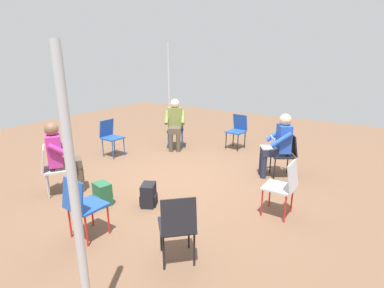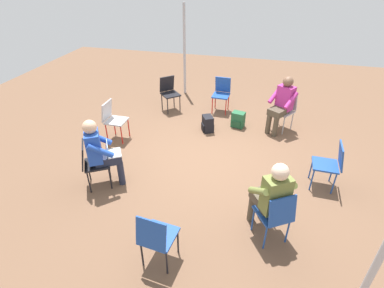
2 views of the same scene
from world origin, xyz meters
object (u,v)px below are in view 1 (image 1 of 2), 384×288
person_in_magenta (61,154)px  backpack_near_laptop_user (103,195)px  chair_south (110,135)px  chair_southwest (175,128)px  chair_west (237,129)px  person_with_laptop (278,142)px  person_in_olive (175,122)px  chair_northwest (286,152)px  chair_north (284,185)px  backpack_by_empty_chair (149,196)px  chair_northeast (178,224)px  chair_east (82,204)px  chair_southeast (52,166)px

person_in_magenta → backpack_near_laptop_user: bearing=36.2°
chair_south → chair_southwest: bearing=150.9°
chair_west → person_with_laptop: size_ratio=0.69×
chair_south → person_in_olive: bearing=145.4°
chair_northwest → person_in_olive: bearing=52.2°
chair_north → backpack_by_empty_chair: bearing=114.4°
person_with_laptop → person_in_olive: bearing=50.0°
chair_north → chair_northeast: size_ratio=1.00×
backpack_by_empty_chair → backpack_near_laptop_user: bearing=-60.4°
chair_northwest → chair_south: size_ratio=1.00×
person_with_laptop → chair_north: bearing=169.3°
chair_west → chair_east: size_ratio=1.00×
person_in_magenta → chair_northeast: bearing=24.0°
chair_northwest → backpack_by_empty_chair: (2.32, -1.47, -0.34)m
chair_east → chair_northeast: same height
chair_northwest → chair_southeast: 4.22m
chair_east → chair_southeast: 1.62m
chair_southeast → person_in_magenta: bearing=90.0°
chair_north → backpack_near_laptop_user: bearing=116.0°
chair_northeast → chair_southwest: bearing=82.6°
chair_southwest → person_with_laptop: 2.86m
chair_south → chair_north: same height
chair_north → person_in_olive: (-1.85, -3.24, 0.20)m
chair_southeast → backpack_near_laptop_user: size_ratio=2.36×
chair_south → chair_southeast: bearing=22.1°
chair_east → backpack_near_laptop_user: (-0.76, -0.52, -0.34)m
person_with_laptop → person_in_magenta: (2.64, -2.86, 0.00)m
chair_west → backpack_near_laptop_user: size_ratio=2.36×
chair_southwest → chair_northwest: bearing=138.7°
chair_north → chair_southeast: bearing=112.0°
chair_southeast → backpack_by_empty_chair: size_ratio=2.36×
chair_northwest → person_with_laptop: person_with_laptop is taller
person_with_laptop → person_in_olive: (-0.42, -2.71, 0.00)m
chair_east → chair_northeast: (-0.26, 1.28, 0.00)m
chair_northwest → chair_east: same height
person_in_magenta → backpack_near_laptop_user: (-0.04, 0.90, -0.54)m
chair_north → person_in_magenta: 3.61m
chair_east → person_in_magenta: size_ratio=0.69×
chair_northwest → person_in_olive: (-0.34, -2.85, 0.20)m
chair_south → chair_northeast: 4.16m
chair_west → person_in_olive: size_ratio=0.69×
backpack_near_laptop_user → backpack_by_empty_chair: size_ratio=1.00×
chair_northwest → chair_southwest: same height
person_with_laptop → person_in_olive: 2.74m
chair_east → backpack_by_empty_chair: size_ratio=2.36×
chair_south → chair_east: (2.53, 2.21, 0.00)m
chair_north → person_in_olive: size_ratio=0.69×
chair_northeast → person_in_magenta: size_ratio=0.69×
person_with_laptop → chair_northwest: bearing=-90.0°
chair_north → backpack_near_laptop_user: size_ratio=2.36×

